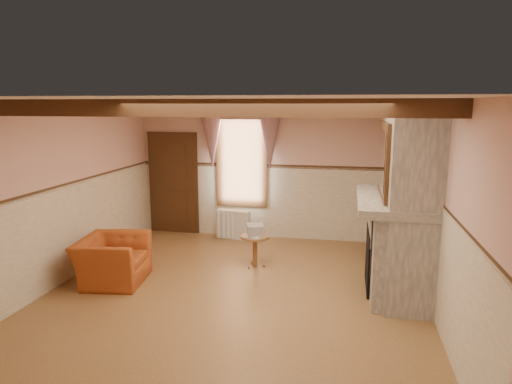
% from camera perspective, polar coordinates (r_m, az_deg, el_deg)
% --- Properties ---
extents(floor, '(5.50, 6.00, 0.01)m').
position_cam_1_polar(floor, '(6.93, -2.59, -12.42)').
color(floor, brown).
rests_on(floor, ground).
extents(ceiling, '(5.50, 6.00, 0.01)m').
position_cam_1_polar(ceiling, '(6.37, -2.81, 11.41)').
color(ceiling, silver).
rests_on(ceiling, wall_back).
extents(wall_back, '(5.50, 0.02, 2.80)m').
position_cam_1_polar(wall_back, '(9.40, 1.81, 2.66)').
color(wall_back, '#CE9D8F').
rests_on(wall_back, floor).
extents(wall_front, '(5.50, 0.02, 2.80)m').
position_cam_1_polar(wall_front, '(3.78, -14.10, -10.14)').
color(wall_front, '#CE9D8F').
rests_on(wall_front, floor).
extents(wall_left, '(0.02, 6.00, 2.80)m').
position_cam_1_polar(wall_left, '(7.65, -23.08, -0.09)').
color(wall_left, '#CE9D8F').
rests_on(wall_left, floor).
extents(wall_right, '(0.02, 6.00, 2.80)m').
position_cam_1_polar(wall_right, '(6.42, 21.85, -1.95)').
color(wall_right, '#CE9D8F').
rests_on(wall_right, floor).
extents(wainscot, '(5.50, 6.00, 1.50)m').
position_cam_1_polar(wainscot, '(6.67, -2.64, -6.49)').
color(wainscot, beige).
rests_on(wainscot, floor).
extents(chair_rail, '(5.50, 6.00, 0.08)m').
position_cam_1_polar(chair_rail, '(6.49, -2.70, -0.15)').
color(chair_rail, black).
rests_on(chair_rail, wainscot).
extents(firebox, '(0.20, 0.95, 0.90)m').
position_cam_1_polar(firebox, '(7.16, 14.50, -8.14)').
color(firebox, black).
rests_on(firebox, floor).
extents(armchair, '(1.09, 1.21, 0.71)m').
position_cam_1_polar(armchair, '(7.54, -17.48, -8.09)').
color(armchair, '#994219').
rests_on(armchair, floor).
extents(side_table, '(0.56, 0.56, 0.55)m').
position_cam_1_polar(side_table, '(7.86, -0.12, -7.40)').
color(side_table, brown).
rests_on(side_table, floor).
extents(book_stack, '(0.33, 0.37, 0.20)m').
position_cam_1_polar(book_stack, '(7.73, -0.10, -4.81)').
color(book_stack, '#B7AD8C').
rests_on(book_stack, side_table).
extents(radiator, '(0.72, 0.29, 0.60)m').
position_cam_1_polar(radiator, '(9.48, -2.84, -4.07)').
color(radiator, silver).
rests_on(radiator, floor).
extents(bowl, '(0.32, 0.32, 0.08)m').
position_cam_1_polar(bowl, '(6.84, 16.97, -0.39)').
color(bowl, brown).
rests_on(bowl, mantel).
extents(mantel_clock, '(0.14, 0.24, 0.20)m').
position_cam_1_polar(mantel_clock, '(7.70, 16.41, 1.31)').
color(mantel_clock, black).
rests_on(mantel_clock, mantel).
extents(oil_lamp, '(0.11, 0.11, 0.28)m').
position_cam_1_polar(oil_lamp, '(7.14, 16.79, 0.90)').
color(oil_lamp, '#D1873A').
rests_on(oil_lamp, mantel).
extents(candle_red, '(0.06, 0.06, 0.16)m').
position_cam_1_polar(candle_red, '(6.18, 17.55, -1.19)').
color(candle_red, '#AD1530').
rests_on(candle_red, mantel).
extents(jar_yellow, '(0.06, 0.06, 0.12)m').
position_cam_1_polar(jar_yellow, '(6.47, 17.29, -0.85)').
color(jar_yellow, gold).
rests_on(jar_yellow, mantel).
extents(fireplace, '(0.85, 2.00, 2.80)m').
position_cam_1_polar(fireplace, '(6.95, 18.36, -0.79)').
color(fireplace, gray).
rests_on(fireplace, floor).
extents(mantel, '(1.05, 2.05, 0.12)m').
position_cam_1_polar(mantel, '(6.94, 16.87, -1.06)').
color(mantel, gray).
rests_on(mantel, fireplace).
extents(overmantel_mirror, '(0.06, 1.44, 1.04)m').
position_cam_1_polar(overmantel_mirror, '(6.83, 15.60, 4.01)').
color(overmantel_mirror, silver).
rests_on(overmantel_mirror, fireplace).
extents(door, '(1.10, 0.10, 2.10)m').
position_cam_1_polar(door, '(9.97, -10.25, 0.92)').
color(door, black).
rests_on(door, floor).
extents(window, '(1.06, 0.08, 2.02)m').
position_cam_1_polar(window, '(9.46, -1.81, 4.24)').
color(window, white).
rests_on(window, wall_back).
extents(window_drapes, '(1.30, 0.14, 1.40)m').
position_cam_1_polar(window_drapes, '(9.32, -1.96, 7.84)').
color(window_drapes, gray).
rests_on(window_drapes, wall_back).
extents(ceiling_beam_front, '(5.50, 0.18, 0.20)m').
position_cam_1_polar(ceiling_beam_front, '(5.22, -6.11, 10.40)').
color(ceiling_beam_front, black).
rests_on(ceiling_beam_front, ceiling).
extents(ceiling_beam_back, '(5.50, 0.18, 0.20)m').
position_cam_1_polar(ceiling_beam_back, '(7.54, -0.50, 10.57)').
color(ceiling_beam_back, black).
rests_on(ceiling_beam_back, ceiling).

